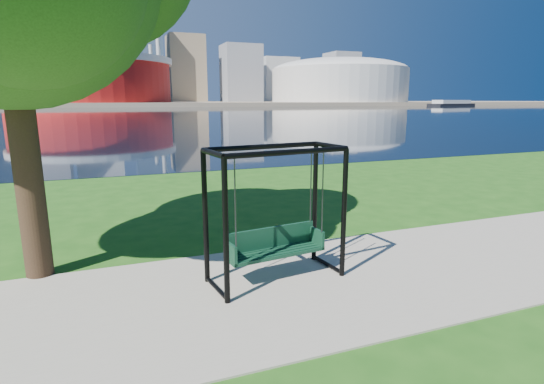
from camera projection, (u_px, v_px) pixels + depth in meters
ground at (269, 278)px, 7.67m from camera, size 900.00×900.00×0.00m
path at (279, 289)px, 7.21m from camera, size 120.00×4.00×0.03m
river at (119, 114)px, 100.80m from camera, size 900.00×180.00×0.02m
far_bank at (111, 103)px, 286.84m from camera, size 900.00×228.00×2.00m
stadium at (89, 78)px, 215.72m from camera, size 83.00×83.00×32.00m
arena at (339, 79)px, 265.89m from camera, size 84.00×84.00×26.56m
skyline at (100, 51)px, 290.17m from camera, size 392.00×66.00×96.50m
swing at (275, 217)px, 7.39m from camera, size 2.45×1.30×2.39m
barge at (452, 103)px, 232.53m from camera, size 32.98×15.55×3.19m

